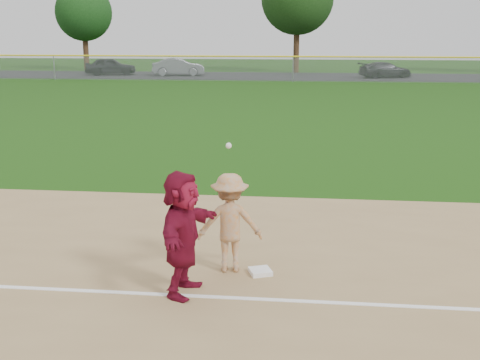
# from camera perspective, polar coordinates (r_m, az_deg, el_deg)

# --- Properties ---
(ground) EXTENTS (160.00, 160.00, 0.00)m
(ground) POSITION_cam_1_polar(r_m,az_deg,el_deg) (10.05, -0.96, -9.28)
(ground) COLOR #1A440D
(ground) RESTS_ON ground
(foul_line) EXTENTS (60.00, 0.10, 0.01)m
(foul_line) POSITION_cam_1_polar(r_m,az_deg,el_deg) (9.31, -1.60, -11.06)
(foul_line) COLOR white
(foul_line) RESTS_ON infield_dirt
(parking_asphalt) EXTENTS (120.00, 10.00, 0.01)m
(parking_asphalt) POSITION_cam_1_polar(r_m,az_deg,el_deg) (55.31, 5.19, 9.77)
(parking_asphalt) COLOR black
(parking_asphalt) RESTS_ON ground
(first_base) EXTENTS (0.44, 0.44, 0.08)m
(first_base) POSITION_cam_1_polar(r_m,az_deg,el_deg) (10.16, 1.94, -8.66)
(first_base) COLOR white
(first_base) RESTS_ON infield_dirt
(base_runner) EXTENTS (0.85, 1.87, 1.94)m
(base_runner) POSITION_cam_1_polar(r_m,az_deg,el_deg) (9.16, -5.46, -5.04)
(base_runner) COLOR maroon
(base_runner) RESTS_ON infield_dirt
(car_left) EXTENTS (4.97, 3.00, 1.58)m
(car_left) POSITION_cam_1_polar(r_m,az_deg,el_deg) (58.09, -12.17, 10.50)
(car_left) COLOR black
(car_left) RESTS_ON parking_asphalt
(car_mid) EXTENTS (4.97, 2.51, 1.56)m
(car_mid) POSITION_cam_1_polar(r_m,az_deg,el_deg) (56.29, -5.87, 10.62)
(car_mid) COLOR slate
(car_mid) RESTS_ON parking_asphalt
(car_right) EXTENTS (5.01, 3.35, 1.35)m
(car_right) POSITION_cam_1_polar(r_m,az_deg,el_deg) (54.83, 13.62, 10.11)
(car_right) COLOR black
(car_right) RESTS_ON parking_asphalt
(first_base_play) EXTENTS (1.16, 0.76, 2.22)m
(first_base_play) POSITION_cam_1_polar(r_m,az_deg,el_deg) (10.04, -0.97, -4.06)
(first_base_play) COLOR #A09FA2
(first_base_play) RESTS_ON infield_dirt
(outfield_fence) EXTENTS (110.00, 0.12, 110.00)m
(outfield_fence) POSITION_cam_1_polar(r_m,az_deg,el_deg) (49.21, 5.07, 11.54)
(outfield_fence) COLOR #999EA0
(outfield_fence) RESTS_ON ground
(tree_1) EXTENTS (5.80, 5.80, 8.75)m
(tree_1) POSITION_cam_1_polar(r_m,az_deg,el_deg) (66.37, -14.61, 15.10)
(tree_1) COLOR #3B2415
(tree_1) RESTS_ON ground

